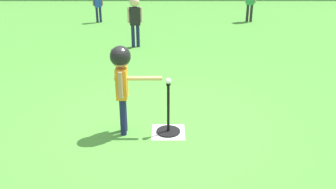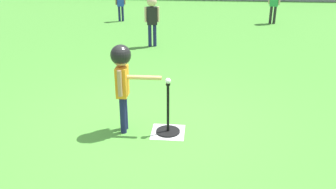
% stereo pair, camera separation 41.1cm
% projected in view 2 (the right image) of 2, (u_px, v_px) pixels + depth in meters
% --- Properties ---
extents(ground_plane, '(60.00, 60.00, 0.00)m').
position_uv_depth(ground_plane, '(151.00, 128.00, 5.02)').
color(ground_plane, '#478C33').
extents(home_plate, '(0.44, 0.44, 0.01)m').
position_uv_depth(home_plate, '(168.00, 132.00, 4.92)').
color(home_plate, white).
rests_on(home_plate, ground_plane).
extents(batting_tee, '(0.32, 0.32, 0.70)m').
position_uv_depth(batting_tee, '(168.00, 125.00, 4.88)').
color(batting_tee, black).
rests_on(batting_tee, ground_plane).
extents(baseball_on_tee, '(0.07, 0.07, 0.07)m').
position_uv_depth(baseball_on_tee, '(168.00, 81.00, 4.64)').
color(baseball_on_tee, white).
rests_on(baseball_on_tee, batting_tee).
extents(batter_child, '(0.64, 0.34, 1.19)m').
position_uv_depth(batter_child, '(122.00, 71.00, 4.64)').
color(batter_child, '#191E4C').
rests_on(batter_child, ground_plane).
extents(fielder_deep_left, '(0.35, 0.23, 1.18)m').
position_uv_depth(fielder_deep_left, '(152.00, 15.00, 8.57)').
color(fielder_deep_left, '#191E4C').
rests_on(fielder_deep_left, ground_plane).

